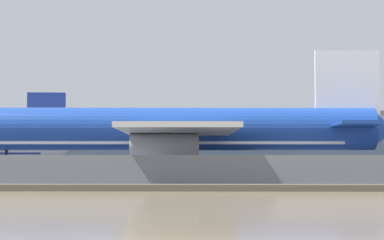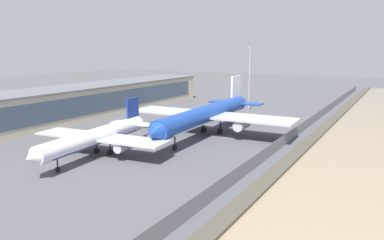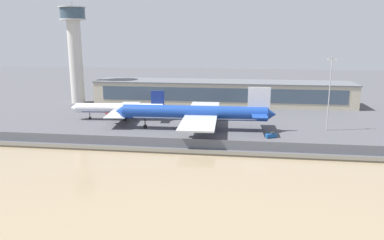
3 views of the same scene
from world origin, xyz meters
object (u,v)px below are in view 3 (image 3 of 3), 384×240
at_px(cargo_jet_blue, 197,113).
at_px(ops_van, 112,111).
at_px(apron_light_mast_apron_west, 330,91).
at_px(passenger_jet_white, 121,109).
at_px(control_tower, 75,46).
at_px(baggage_tug, 271,135).

relative_size(cargo_jet_blue, ops_van, 9.79).
bearing_deg(ops_van, cargo_jet_blue, -28.73).
bearing_deg(apron_light_mast_apron_west, passenger_jet_white, 175.25).
height_order(ops_van, control_tower, control_tower).
xyz_separation_m(cargo_jet_blue, control_tower, (-62.61, 44.77, 20.81)).
bearing_deg(baggage_tug, ops_van, 155.99).
bearing_deg(apron_light_mast_apron_west, cargo_jet_blue, -173.07).
bearing_deg(control_tower, passenger_jet_white, -45.93).
bearing_deg(control_tower, cargo_jet_blue, -35.57).
height_order(control_tower, apron_light_mast_apron_west, control_tower).
height_order(passenger_jet_white, apron_light_mast_apron_west, apron_light_mast_apron_west).
xyz_separation_m(control_tower, apron_light_mast_apron_west, (106.07, -39.49, -13.09)).
distance_m(cargo_jet_blue, ops_van, 42.63).
relative_size(cargo_jet_blue, passenger_jet_white, 1.45).
distance_m(cargo_jet_blue, apron_light_mast_apron_west, 44.45).
bearing_deg(control_tower, ops_van, -43.81).
height_order(cargo_jet_blue, apron_light_mast_apron_west, apron_light_mast_apron_west).
xyz_separation_m(passenger_jet_white, control_tower, (-32.29, 33.35, 22.18)).
bearing_deg(baggage_tug, apron_light_mast_apron_west, 32.59).
relative_size(baggage_tug, control_tower, 0.08).
distance_m(passenger_jet_white, baggage_tug, 57.71).
bearing_deg(passenger_jet_white, control_tower, 134.07).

